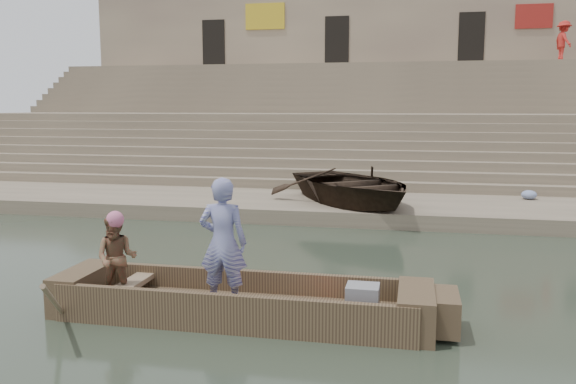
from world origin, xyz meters
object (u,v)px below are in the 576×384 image
(standing_man, at_px, (223,243))
(beached_rowboat, at_px, (352,185))
(rowing_man, at_px, (117,258))
(pedestrian, at_px, (563,41))
(television, at_px, (362,299))
(main_rowboat, at_px, (240,311))

(standing_man, relative_size, beached_rowboat, 0.38)
(rowing_man, bearing_deg, pedestrian, 52.68)
(television, bearing_deg, main_rowboat, 180.00)
(beached_rowboat, bearing_deg, television, -119.69)
(television, bearing_deg, pedestrian, 71.87)
(standing_man, height_order, television, standing_man)
(main_rowboat, height_order, pedestrian, pedestrian)
(standing_man, bearing_deg, main_rowboat, -144.04)
(rowing_man, bearing_deg, television, -8.38)
(standing_man, xyz_separation_m, beached_rowboat, (0.99, 8.63, -0.25))
(main_rowboat, relative_size, standing_man, 2.62)
(rowing_man, bearing_deg, beached_rowboat, 61.51)
(main_rowboat, xyz_separation_m, beached_rowboat, (0.80, 8.48, 0.81))
(beached_rowboat, distance_m, pedestrian, 17.34)
(rowing_man, relative_size, pedestrian, 0.70)
(main_rowboat, xyz_separation_m, standing_man, (-0.19, -0.16, 1.06))
(rowing_man, height_order, beached_rowboat, rowing_man)
(television, bearing_deg, standing_man, -175.46)
(pedestrian, bearing_deg, television, 147.50)
(main_rowboat, bearing_deg, television, -0.00)
(beached_rowboat, bearing_deg, pedestrian, 22.98)
(standing_man, bearing_deg, pedestrian, -115.77)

